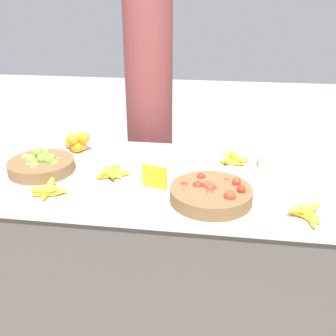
{
  "coord_description": "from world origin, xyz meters",
  "views": [
    {
      "loc": [
        0.25,
        -1.78,
        1.61
      ],
      "look_at": [
        0.0,
        0.0,
        0.8
      ],
      "focal_mm": 42.0,
      "sensor_mm": 36.0,
      "label": 1
    }
  ],
  "objects_px": {
    "lime_bowl": "(41,165)",
    "price_sign": "(154,177)",
    "metal_bowl": "(288,162)",
    "vendor_person": "(150,116)",
    "tomato_basket": "(211,194)"
  },
  "relations": [
    {
      "from": "metal_bowl",
      "to": "price_sign",
      "type": "bearing_deg",
      "value": -155.15
    },
    {
      "from": "lime_bowl",
      "to": "tomato_basket",
      "type": "xyz_separation_m",
      "value": [
        0.89,
        -0.19,
        -0.0
      ]
    },
    {
      "from": "lime_bowl",
      "to": "tomato_basket",
      "type": "relative_size",
      "value": 0.91
    },
    {
      "from": "tomato_basket",
      "to": "vendor_person",
      "type": "bearing_deg",
      "value": 114.55
    },
    {
      "from": "lime_bowl",
      "to": "metal_bowl",
      "type": "xyz_separation_m",
      "value": [
        1.28,
        0.2,
        0.0
      ]
    },
    {
      "from": "lime_bowl",
      "to": "price_sign",
      "type": "height_order",
      "value": "price_sign"
    },
    {
      "from": "tomato_basket",
      "to": "metal_bowl",
      "type": "distance_m",
      "value": 0.55
    },
    {
      "from": "lime_bowl",
      "to": "tomato_basket",
      "type": "distance_m",
      "value": 0.91
    },
    {
      "from": "lime_bowl",
      "to": "tomato_basket",
      "type": "bearing_deg",
      "value": -12.1
    },
    {
      "from": "metal_bowl",
      "to": "vendor_person",
      "type": "xyz_separation_m",
      "value": [
        -0.86,
        0.65,
        0.02
      ]
    },
    {
      "from": "price_sign",
      "to": "vendor_person",
      "type": "distance_m",
      "value": 0.97
    },
    {
      "from": "lime_bowl",
      "to": "price_sign",
      "type": "relative_size",
      "value": 2.69
    },
    {
      "from": "metal_bowl",
      "to": "vendor_person",
      "type": "distance_m",
      "value": 1.08
    },
    {
      "from": "tomato_basket",
      "to": "price_sign",
      "type": "xyz_separation_m",
      "value": [
        -0.27,
        0.09,
        0.02
      ]
    },
    {
      "from": "lime_bowl",
      "to": "vendor_person",
      "type": "xyz_separation_m",
      "value": [
        0.42,
        0.85,
        0.03
      ]
    }
  ]
}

